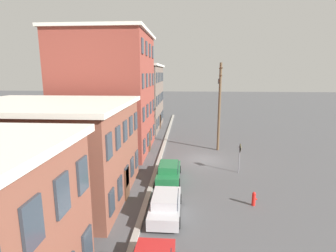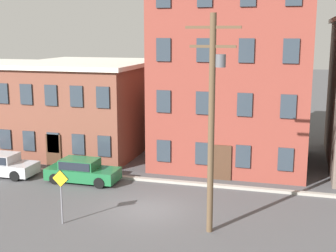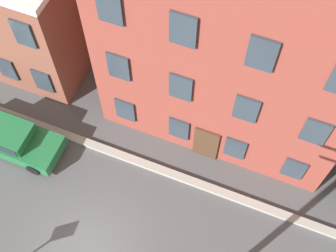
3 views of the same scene
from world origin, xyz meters
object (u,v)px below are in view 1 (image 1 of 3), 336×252
at_px(caution_sign, 240,153).
at_px(fire_hydrant, 254,199).
at_px(car_green, 169,171).
at_px(utility_pole, 219,102).
at_px(car_silver, 165,204).

height_order(caution_sign, fire_hydrant, caution_sign).
relative_size(car_green, utility_pole, 0.45).
distance_m(caution_sign, utility_pole, 7.97).
height_order(caution_sign, utility_pole, utility_pole).
bearing_deg(fire_hydrant, car_green, 56.41).
bearing_deg(caution_sign, car_silver, 141.63).
height_order(car_silver, car_green, same).
bearing_deg(utility_pole, caution_sign, -171.51).
height_order(car_silver, fire_hydrant, car_silver).
distance_m(utility_pole, fire_hydrant, 13.83).
xyz_separation_m(caution_sign, utility_pole, (6.98, 1.04, 3.72)).
relative_size(car_green, caution_sign, 1.64).
distance_m(car_green, fire_hydrant, 7.14).
bearing_deg(car_green, caution_sign, -72.33).
bearing_deg(car_green, utility_pole, -29.54).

